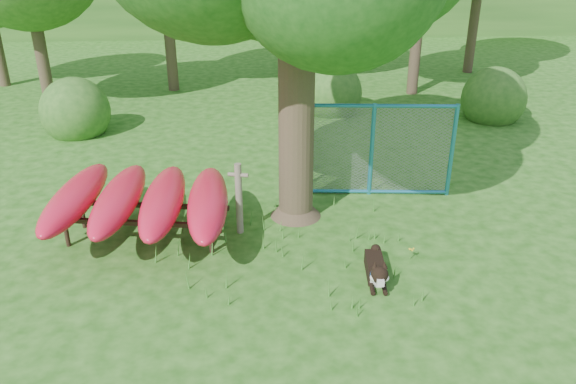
{
  "coord_description": "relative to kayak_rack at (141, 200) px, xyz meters",
  "views": [
    {
      "loc": [
        -0.35,
        -7.13,
        4.84
      ],
      "look_at": [
        0.2,
        1.2,
        1.0
      ],
      "focal_mm": 35.0,
      "sensor_mm": 36.0,
      "label": 1
    }
  ],
  "objects": [
    {
      "name": "wildflower_clump",
      "position": [
        4.44,
        -0.95,
        -0.59
      ],
      "size": [
        0.1,
        0.1,
        0.21
      ],
      "rotation": [
        0.0,
        0.0,
        -0.28
      ],
      "color": "#40842B",
      "rests_on": "ground"
    },
    {
      "name": "husky_dog",
      "position": [
        3.75,
        -1.53,
        -0.58
      ],
      "size": [
        0.36,
        1.14,
        0.51
      ],
      "rotation": [
        0.0,
        0.0,
        -0.09
      ],
      "color": "black",
      "rests_on": "ground"
    },
    {
      "name": "shrub_right",
      "position": [
        8.77,
        6.44,
        -0.76
      ],
      "size": [
        1.8,
        1.8,
        1.8
      ],
      "primitive_type": "sphere",
      "color": "#2C5F1E",
      "rests_on": "ground"
    },
    {
      "name": "fence_section",
      "position": [
        4.26,
        1.61,
        0.19
      ],
      "size": [
        3.25,
        0.37,
        3.17
      ],
      "rotation": [
        0.0,
        0.0,
        -0.09
      ],
      "color": "teal",
      "rests_on": "ground"
    },
    {
      "name": "shrub_left",
      "position": [
        -2.73,
        5.94,
        -0.76
      ],
      "size": [
        1.8,
        1.8,
        1.8
      ],
      "primitive_type": "sphere",
      "color": "#2C5F1E",
      "rests_on": "ground"
    },
    {
      "name": "wooden_post",
      "position": [
        1.65,
        0.15,
        -0.07
      ],
      "size": [
        0.36,
        0.15,
        1.31
      ],
      "rotation": [
        0.0,
        0.0,
        -0.24
      ],
      "color": "#6B6050",
      "rests_on": "ground"
    },
    {
      "name": "kayak_rack",
      "position": [
        0.0,
        0.0,
        0.0
      ],
      "size": [
        3.09,
        3.24,
        0.99
      ],
      "rotation": [
        0.0,
        0.0,
        -0.15
      ],
      "color": "black",
      "rests_on": "ground"
    },
    {
      "name": "ground",
      "position": [
        2.27,
        -1.56,
        -0.76
      ],
      "size": [
        80.0,
        80.0,
        0.0
      ],
      "primitive_type": "plane",
      "color": "#1B5110",
      "rests_on": "ground"
    },
    {
      "name": "shrub_mid",
      "position": [
        4.27,
        7.44,
        -0.76
      ],
      "size": [
        1.8,
        1.8,
        1.8
      ],
      "primitive_type": "sphere",
      "color": "#2C5F1E",
      "rests_on": "ground"
    }
  ]
}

